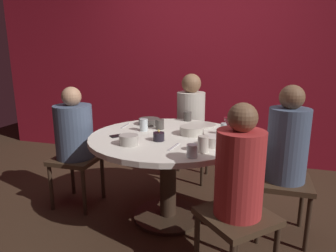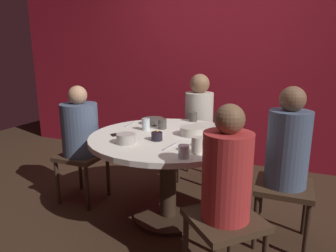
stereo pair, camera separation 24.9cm
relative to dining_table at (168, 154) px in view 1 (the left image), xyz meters
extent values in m
plane|color=#382619|center=(0.00, 0.00, -0.59)|extent=(8.00, 8.00, 0.00)
cube|color=maroon|center=(0.00, 1.64, 0.71)|extent=(6.00, 0.10, 2.60)
cylinder|color=silver|center=(0.00, 0.00, 0.14)|extent=(1.30, 1.30, 0.04)
cylinder|color=#332319|center=(0.00, 0.00, -0.23)|extent=(0.14, 0.14, 0.71)
cylinder|color=#2D2116|center=(0.00, 0.00, -0.57)|extent=(0.60, 0.60, 0.03)
cube|color=#3F2D1E|center=(-0.89, 0.00, -0.14)|extent=(0.40, 0.40, 0.04)
cylinder|color=#475670|center=(-0.89, 0.00, 0.13)|extent=(0.34, 0.34, 0.49)
sphere|color=tan|center=(-0.89, 0.00, 0.45)|extent=(0.17, 0.17, 0.17)
cylinder|color=#332319|center=(-1.06, -0.17, -0.37)|extent=(0.04, 0.04, 0.43)
cylinder|color=#332319|center=(-0.72, -0.17, -0.37)|extent=(0.04, 0.04, 0.43)
cylinder|color=#332319|center=(-1.06, 0.17, -0.37)|extent=(0.04, 0.04, 0.43)
cylinder|color=#332319|center=(-0.72, 0.17, -0.37)|extent=(0.04, 0.04, 0.43)
cube|color=#3F2D1E|center=(0.00, 0.89, -0.14)|extent=(0.40, 0.40, 0.04)
cylinder|color=beige|center=(0.00, 0.89, 0.14)|extent=(0.31, 0.31, 0.52)
sphere|color=#8C6647|center=(0.00, 0.89, 0.50)|extent=(0.21, 0.21, 0.21)
cylinder|color=#332319|center=(-0.17, 1.06, -0.37)|extent=(0.04, 0.04, 0.43)
cylinder|color=#332319|center=(-0.17, 0.72, -0.37)|extent=(0.04, 0.04, 0.43)
cylinder|color=#332319|center=(0.17, 1.06, -0.37)|extent=(0.04, 0.04, 0.43)
cylinder|color=#332319|center=(0.17, 0.72, -0.37)|extent=(0.04, 0.04, 0.43)
cube|color=#3F2D1E|center=(0.92, 0.00, -0.14)|extent=(0.40, 0.40, 0.04)
cylinder|color=#475670|center=(0.92, 0.00, 0.16)|extent=(0.30, 0.30, 0.55)
sphere|color=brown|center=(0.92, 0.00, 0.52)|extent=(0.18, 0.18, 0.18)
cylinder|color=#332319|center=(1.09, 0.17, -0.37)|extent=(0.04, 0.04, 0.43)
cylinder|color=#332319|center=(0.75, 0.17, -0.37)|extent=(0.04, 0.04, 0.43)
cylinder|color=#332319|center=(1.09, -0.17, -0.37)|extent=(0.04, 0.04, 0.43)
cylinder|color=#332319|center=(0.75, -0.17, -0.37)|extent=(0.04, 0.04, 0.43)
cube|color=#3F2D1E|center=(0.61, -0.61, -0.14)|extent=(0.57, 0.57, 0.04)
cylinder|color=#B22D2D|center=(0.61, -0.61, 0.14)|extent=(0.40, 0.40, 0.52)
sphere|color=brown|center=(0.61, -0.61, 0.48)|extent=(0.17, 0.17, 0.17)
cylinder|color=#332319|center=(0.61, -0.37, -0.37)|extent=(0.04, 0.04, 0.43)
cylinder|color=#332319|center=(0.37, -0.61, -0.37)|extent=(0.04, 0.04, 0.43)
cylinder|color=black|center=(-0.03, -0.17, 0.19)|extent=(0.09, 0.09, 0.07)
sphere|color=#F9D159|center=(-0.03, -0.17, 0.24)|extent=(0.02, 0.02, 0.02)
cylinder|color=silver|center=(0.48, 0.03, 0.16)|extent=(0.06, 0.06, 0.01)
cylinder|color=silver|center=(0.48, 0.03, 0.21)|extent=(0.01, 0.01, 0.09)
cone|color=maroon|center=(0.48, 0.03, 0.30)|extent=(0.08, 0.08, 0.08)
cylinder|color=beige|center=(0.21, 0.42, 0.17)|extent=(0.26, 0.26, 0.01)
cube|color=black|center=(-0.38, -0.13, 0.16)|extent=(0.15, 0.15, 0.01)
cylinder|color=#B2ADA3|center=(-0.21, -0.32, 0.20)|extent=(0.14, 0.14, 0.07)
cylinder|color=#4C4742|center=(-0.28, 0.33, 0.19)|extent=(0.20, 0.20, 0.06)
cylinder|color=silver|center=(0.40, -0.18, 0.20)|extent=(0.15, 0.15, 0.07)
cylinder|color=beige|center=(0.18, 0.08, 0.19)|extent=(0.20, 0.20, 0.07)
cylinder|color=silver|center=(0.30, -0.47, 0.20)|extent=(0.07, 0.07, 0.09)
cylinder|color=beige|center=(0.35, -0.34, 0.22)|extent=(0.07, 0.07, 0.11)
cylinder|color=#4C4742|center=(-0.13, 0.18, 0.20)|extent=(0.08, 0.08, 0.09)
cylinder|color=#4C4742|center=(0.03, 0.58, 0.21)|extent=(0.08, 0.08, 0.09)
cylinder|color=silver|center=(-0.25, 0.09, 0.21)|extent=(0.07, 0.07, 0.11)
cylinder|color=silver|center=(0.44, 0.16, 0.21)|extent=(0.06, 0.06, 0.10)
cube|color=#B7B7BC|center=(-0.47, 0.20, 0.16)|extent=(0.02, 0.18, 0.01)
cube|color=#B7B7BC|center=(0.13, -0.29, 0.16)|extent=(0.04, 0.18, 0.01)
camera|label=1|loc=(0.68, -2.32, 0.83)|focal=32.56mm
camera|label=2|loc=(0.92, -2.24, 0.83)|focal=32.56mm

